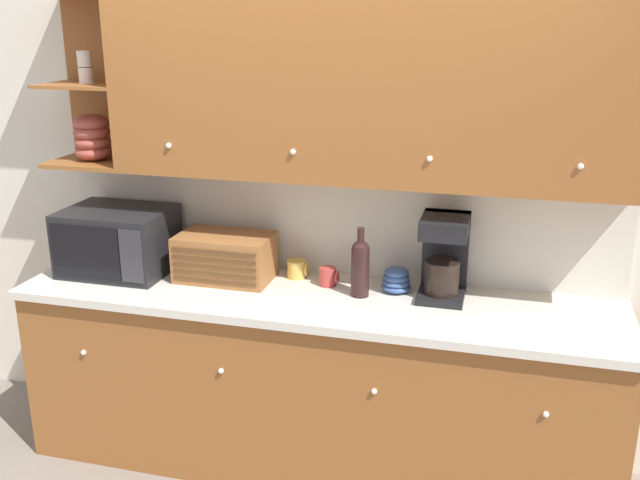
% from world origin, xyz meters
% --- Properties ---
extents(ground_plane, '(24.00, 24.00, 0.00)m').
position_xyz_m(ground_plane, '(0.00, 0.00, 0.00)').
color(ground_plane, slate).
extents(wall_back, '(5.21, 0.06, 2.60)m').
position_xyz_m(wall_back, '(0.00, 0.03, 1.30)').
color(wall_back, silver).
rests_on(wall_back, ground_plane).
extents(counter_unit, '(2.83, 0.66, 0.91)m').
position_xyz_m(counter_unit, '(0.00, -0.32, 0.46)').
color(counter_unit, '#935628').
rests_on(counter_unit, ground_plane).
extents(backsplash_panel, '(2.81, 0.01, 0.53)m').
position_xyz_m(backsplash_panel, '(0.00, -0.01, 1.17)').
color(backsplash_panel, silver).
rests_on(backsplash_panel, counter_unit).
extents(upper_cabinets, '(2.81, 0.36, 0.82)m').
position_xyz_m(upper_cabinets, '(0.16, -0.17, 1.84)').
color(upper_cabinets, '#935628').
rests_on(upper_cabinets, backsplash_panel).
extents(microwave, '(0.52, 0.41, 0.32)m').
position_xyz_m(microwave, '(-1.04, -0.27, 1.07)').
color(microwave, black).
rests_on(microwave, counter_unit).
extents(bread_box, '(0.46, 0.28, 0.23)m').
position_xyz_m(bread_box, '(-0.48, -0.23, 1.02)').
color(bread_box, '#996033').
rests_on(bread_box, counter_unit).
extents(mug, '(0.11, 0.09, 0.09)m').
position_xyz_m(mug, '(-0.14, -0.13, 0.96)').
color(mug, gold).
rests_on(mug, counter_unit).
extents(mug_blue_second, '(0.09, 0.08, 0.09)m').
position_xyz_m(mug_blue_second, '(0.03, -0.19, 0.95)').
color(mug_blue_second, '#B73D38').
rests_on(mug_blue_second, counter_unit).
extents(wine_bottle, '(0.09, 0.09, 0.33)m').
position_xyz_m(wine_bottle, '(0.21, -0.27, 1.06)').
color(wine_bottle, black).
rests_on(wine_bottle, counter_unit).
extents(bowl_stack_on_counter, '(0.14, 0.14, 0.12)m').
position_xyz_m(bowl_stack_on_counter, '(0.36, -0.18, 0.97)').
color(bowl_stack_on_counter, '#3D5B93').
rests_on(bowl_stack_on_counter, counter_unit).
extents(coffee_maker, '(0.21, 0.27, 0.39)m').
position_xyz_m(coffee_maker, '(0.58, -0.17, 1.11)').
color(coffee_maker, black).
rests_on(coffee_maker, counter_unit).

